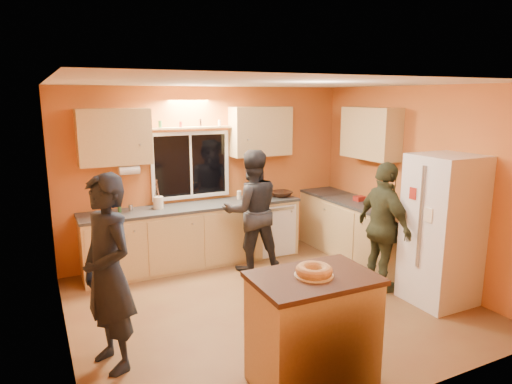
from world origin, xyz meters
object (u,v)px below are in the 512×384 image
island (312,330)px  person_center (252,211)px  person_left (108,273)px  refrigerator (442,230)px  person_right (384,227)px

island → person_center: (0.71, 2.65, 0.36)m
person_left → person_center: (2.21, 1.60, -0.04)m
refrigerator → person_center: bearing=129.0°
person_left → person_right: person_left is taller
refrigerator → island: refrigerator is taller
person_left → person_center: bearing=107.0°
person_center → person_right: 1.82m
person_left → person_right: bearing=74.7°
person_left → person_center: 2.73m
island → person_left: size_ratio=0.58×
person_left → person_right: (3.40, 0.22, -0.07)m
person_left → person_center: person_left is taller
island → person_right: bearing=35.1°
person_center → person_right: (1.19, -1.38, -0.04)m
refrigerator → person_left: size_ratio=0.99×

